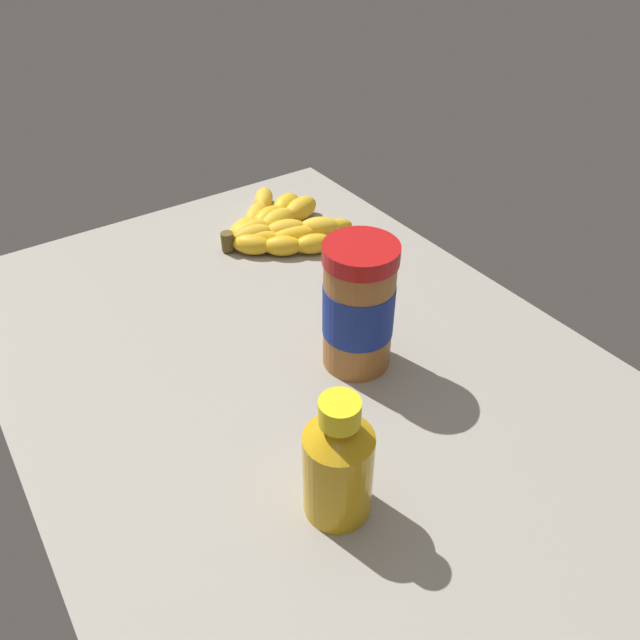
% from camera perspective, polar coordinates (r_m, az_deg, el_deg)
% --- Properties ---
extents(ground_plane, '(0.93, 0.67, 0.04)m').
position_cam_1_polar(ground_plane, '(0.79, -2.41, -4.39)').
color(ground_plane, gray).
extents(banana_bunch, '(0.24, 0.21, 0.04)m').
position_cam_1_polar(banana_bunch, '(1.02, -4.12, 8.77)').
color(banana_bunch, gold).
rests_on(banana_bunch, ground_plane).
extents(peanut_butter_jar, '(0.09, 0.09, 0.17)m').
position_cam_1_polar(peanut_butter_jar, '(0.72, 3.62, 1.23)').
color(peanut_butter_jar, '#9E602D').
rests_on(peanut_butter_jar, ground_plane).
extents(honey_bottle, '(0.07, 0.07, 0.14)m').
position_cam_1_polar(honey_bottle, '(0.57, 1.72, -13.27)').
color(honey_bottle, gold).
rests_on(honey_bottle, ground_plane).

